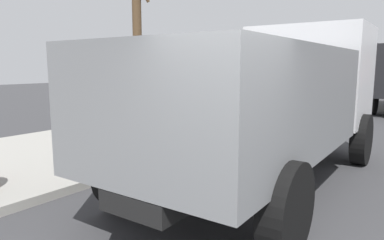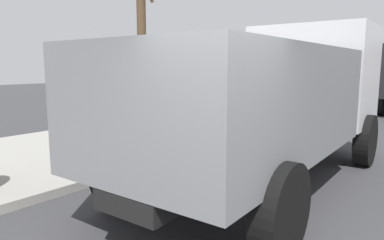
{
  "view_description": "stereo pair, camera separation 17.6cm",
  "coord_description": "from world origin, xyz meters",
  "views": [
    {
      "loc": [
        -2.34,
        -1.02,
        2.13
      ],
      "look_at": [
        2.61,
        2.72,
        1.17
      ],
      "focal_mm": 33.18,
      "sensor_mm": 36.0,
      "label": 1
    },
    {
      "loc": [
        -2.23,
        -1.16,
        2.13
      ],
      "look_at": [
        2.61,
        2.72,
        1.17
      ],
      "focal_mm": 33.18,
      "sensor_mm": 36.0,
      "label": 2
    }
  ],
  "objects": [
    {
      "name": "dump_truck_gray",
      "position": [
        3.71,
        1.74,
        1.61
      ],
      "size": [
        7.1,
        3.04,
        3.0
      ],
      "color": "slate",
      "rests_on": "ground"
    },
    {
      "name": "bare_tree",
      "position": [
        5.06,
        6.56,
        3.05
      ],
      "size": [
        0.78,
        0.78,
        5.75
      ],
      "color": "#4C3823",
      "rests_on": "sidewalk_curb"
    }
  ]
}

